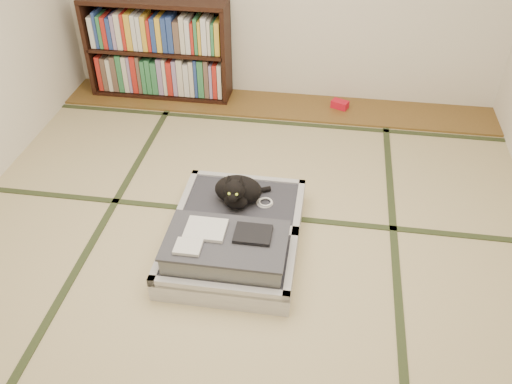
# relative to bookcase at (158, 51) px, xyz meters

# --- Properties ---
(floor) EXTENTS (4.50, 4.50, 0.00)m
(floor) POSITION_rel_bookcase_xyz_m (1.13, -2.07, -0.45)
(floor) COLOR tan
(floor) RESTS_ON ground
(wood_strip) EXTENTS (4.00, 0.50, 0.02)m
(wood_strip) POSITION_rel_bookcase_xyz_m (1.13, -0.07, -0.44)
(wood_strip) COLOR brown
(wood_strip) RESTS_ON ground
(red_item) EXTENTS (0.17, 0.14, 0.07)m
(red_item) POSITION_rel_bookcase_xyz_m (1.71, -0.04, -0.40)
(red_item) COLOR red
(red_item) RESTS_ON wood_strip
(room_shell) EXTENTS (4.50, 4.50, 4.50)m
(room_shell) POSITION_rel_bookcase_xyz_m (1.13, -2.07, 1.01)
(room_shell) COLOR white
(room_shell) RESTS_ON ground
(tatami_borders) EXTENTS (4.00, 4.50, 0.01)m
(tatami_borders) POSITION_rel_bookcase_xyz_m (1.13, -1.58, -0.45)
(tatami_borders) COLOR #2D381E
(tatami_borders) RESTS_ON ground
(bookcase) EXTENTS (1.32, 0.30, 0.92)m
(bookcase) POSITION_rel_bookcase_xyz_m (0.00, 0.00, 0.00)
(bookcase) COLOR black
(bookcase) RESTS_ON wood_strip
(suitcase) EXTENTS (0.83, 1.11, 0.33)m
(suitcase) POSITION_rel_bookcase_xyz_m (1.08, -2.04, -0.34)
(suitcase) COLOR silver
(suitcase) RESTS_ON floor
(cat) EXTENTS (0.37, 0.37, 0.30)m
(cat) POSITION_rel_bookcase_xyz_m (1.06, -1.75, -0.18)
(cat) COLOR black
(cat) RESTS_ON suitcase
(cable_coil) EXTENTS (0.12, 0.12, 0.03)m
(cable_coil) POSITION_rel_bookcase_xyz_m (1.24, -1.73, -0.28)
(cable_coil) COLOR white
(cable_coil) RESTS_ON suitcase
(hanger) EXTENTS (0.39, 0.18, 0.01)m
(hanger) POSITION_rel_bookcase_xyz_m (0.85, -1.61, -0.44)
(hanger) COLOR black
(hanger) RESTS_ON floor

